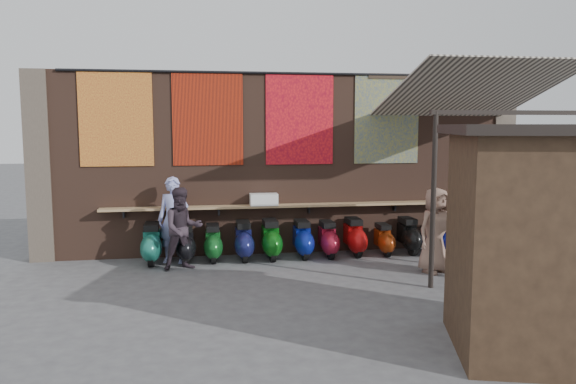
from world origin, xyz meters
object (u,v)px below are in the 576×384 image
object	(u,v)px
scooter_stool_10	(437,238)
diner_left	(173,220)
shelf_box	(264,199)
scooter_stool_5	(303,239)
shopper_grey	(492,235)
market_stall	(563,246)
scooter_stool_4	(271,240)
diner_right	(183,229)
scooter_stool_1	(186,244)
scooter_stool_3	(244,241)
scooter_stool_2	(213,243)
scooter_stool_8	(384,240)
shopper_tan	(435,230)
scooter_stool_0	(152,244)
scooter_stool_9	(409,236)
scooter_stool_6	(328,239)
scooter_stool_7	(354,237)
shopper_navy	(507,222)

from	to	relation	value
scooter_stool_10	diner_left	bearing A→B (deg)	-179.89
shelf_box	scooter_stool_10	xyz separation A→B (m)	(3.90, -0.29, -0.91)
shelf_box	scooter_stool_5	xyz separation A→B (m)	(0.81, -0.30, -0.85)
diner_left	shopper_grey	world-z (taller)	diner_left
shopper_grey	market_stall	bearing A→B (deg)	97.15
scooter_stool_4	diner_right	size ratio (longest dim) A/B	0.54
scooter_stool_1	scooter_stool_3	size ratio (longest dim) A/B	0.97
scooter_stool_2	scooter_stool_8	world-z (taller)	scooter_stool_2
shelf_box	shopper_tan	xyz separation A→B (m)	(3.12, -1.92, -0.42)
scooter_stool_10	diner_right	distance (m)	5.69
scooter_stool_5	shopper_grey	xyz separation A→B (m)	(3.08, -2.40, 0.46)
scooter_stool_8	scooter_stool_0	bearing A→B (deg)	179.87
shopper_grey	scooter_stool_10	bearing A→B (deg)	-68.34
scooter_stool_9	scooter_stool_5	bearing A→B (deg)	-179.32
scooter_stool_5	scooter_stool_4	bearing A→B (deg)	-178.74
scooter_stool_6	scooter_stool_7	size ratio (longest dim) A/B	0.95
scooter_stool_0	scooter_stool_1	world-z (taller)	scooter_stool_0
scooter_stool_8	market_stall	distance (m)	5.63
diner_right	shopper_tan	xyz separation A→B (m)	(4.85, -1.02, 0.01)
scooter_stool_0	market_stall	distance (m)	7.80
scooter_stool_7	shopper_navy	xyz separation A→B (m)	(2.88, -1.28, 0.47)
scooter_stool_6	scooter_stool_8	xyz separation A→B (m)	(1.26, -0.03, -0.04)
scooter_stool_8	scooter_stool_2	bearing A→B (deg)	179.28
scooter_stool_10	diner_left	size ratio (longest dim) A/B	0.39
scooter_stool_8	scooter_stool_9	distance (m)	0.61
market_stall	diner_right	bearing A→B (deg)	150.19
shopper_tan	scooter_stool_3	bearing A→B (deg)	136.58
shopper_navy	scooter_stool_10	bearing A→B (deg)	-60.69
shelf_box	market_stall	distance (m)	6.60
scooter_stool_0	diner_left	xyz separation A→B (m)	(0.45, 0.03, 0.48)
market_stall	scooter_stool_1	bearing A→B (deg)	146.77
scooter_stool_3	shopper_grey	size ratio (longest dim) A/B	0.50
scooter_stool_1	market_stall	world-z (taller)	market_stall
diner_right	diner_left	bearing A→B (deg)	92.94
scooter_stool_3	diner_right	world-z (taller)	diner_right
scooter_stool_7	diner_right	xyz separation A→B (m)	(-3.71, -0.64, 0.42)
scooter_stool_4	scooter_stool_10	bearing A→B (deg)	0.33
shopper_navy	shopper_grey	distance (m)	1.51
scooter_stool_3	shopper_grey	world-z (taller)	shopper_grey
shopper_navy	market_stall	bearing A→B (deg)	58.94
scooter_stool_6	scooter_stool_9	size ratio (longest dim) A/B	0.98
scooter_stool_0	scooter_stool_1	xyz separation A→B (m)	(0.70, 0.00, -0.03)
scooter_stool_6	scooter_stool_8	distance (m)	1.26
scooter_stool_0	scooter_stool_8	bearing A→B (deg)	-0.13
scooter_stool_5	shopper_tan	distance (m)	2.86
scooter_stool_10	scooter_stool_0	bearing A→B (deg)	-179.65
scooter_stool_9	shopper_navy	distance (m)	2.12
shopper_grey	scooter_stool_0	bearing A→B (deg)	1.45
diner_right	scooter_stool_10	bearing A→B (deg)	-9.36
diner_left	scooter_stool_1	bearing A→B (deg)	9.95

